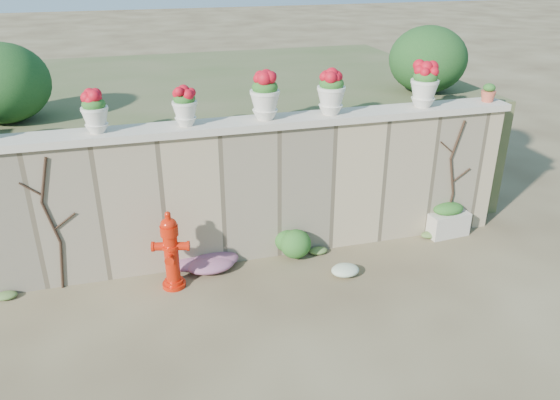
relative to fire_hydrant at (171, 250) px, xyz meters
name	(u,v)px	position (x,y,z in m)	size (l,w,h in m)	color
ground	(282,323)	(1.21, -1.20, -0.57)	(80.00, 80.00, 0.00)	#4B3A25
stone_wall	(249,193)	(1.21, 0.60, 0.43)	(8.00, 0.40, 2.00)	tan
wall_cap	(247,124)	(1.21, 0.60, 1.48)	(8.10, 0.52, 0.10)	beige
raised_fill	(213,130)	(1.21, 3.80, 0.43)	(9.00, 6.00, 2.00)	#384C23
back_shrub_left	(2,83)	(-1.99, 1.80, 1.98)	(1.30, 1.30, 1.10)	#143814
back_shrub_right	(428,59)	(4.61, 1.80, 1.98)	(1.30, 1.30, 1.10)	#143814
vine_left	(52,223)	(-1.46, 0.38, 0.42)	(0.60, 0.04, 1.91)	black
vine_right	(453,177)	(4.44, 0.38, 0.42)	(0.60, 0.04, 1.91)	black
fire_hydrant	(171,250)	(0.00, 0.00, 0.00)	(0.49, 0.35, 1.13)	red
planter_box	(447,220)	(4.43, 0.35, -0.32)	(0.69, 0.44, 0.55)	beige
green_shrub	(291,241)	(1.78, 0.31, -0.29)	(0.60, 0.54, 0.57)	#1E5119
magenta_clump	(201,263)	(0.43, 0.31, -0.45)	(0.94, 0.63, 0.25)	#BE269A
white_flowers	(344,270)	(2.35, -0.39, -0.47)	(0.56, 0.45, 0.20)	white
urn_pot_1	(95,112)	(-0.75, 0.60, 1.79)	(0.34, 0.34, 0.53)	beige
urn_pot_2	(185,106)	(0.38, 0.60, 1.79)	(0.33, 0.33, 0.52)	beige
urn_pot_3	(265,96)	(1.47, 0.60, 1.85)	(0.41, 0.41, 0.64)	beige
urn_pot_4	(331,92)	(2.44, 0.60, 1.84)	(0.40, 0.40, 0.63)	beige
urn_pot_5	(424,85)	(3.90, 0.60, 1.85)	(0.41, 0.41, 0.65)	beige
terracotta_pot	(488,94)	(5.01, 0.60, 1.65)	(0.23, 0.23, 0.27)	#C4533B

